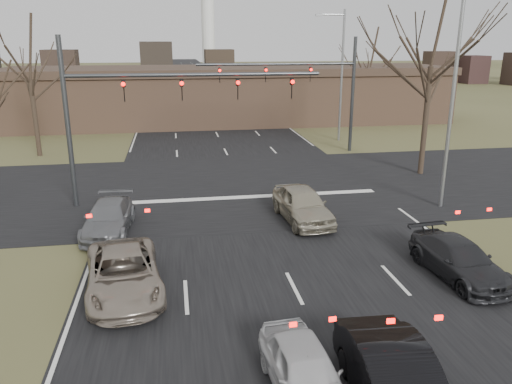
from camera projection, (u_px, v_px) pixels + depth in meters
The scene contains 17 objects.
ground at pixel (320, 341), 13.43m from camera, with size 360.00×360.00×0.00m, color #434424.
road_main at pixel (199, 98), 70.04m from camera, with size 14.00×300.00×0.02m, color black.
road_cross at pixel (243, 186), 27.57m from camera, with size 200.00×14.00×0.02m, color black.
building at pixel (230, 94), 48.82m from camera, with size 42.40×10.40×5.30m.
mast_arm_near at pixel (138, 100), 23.39m from camera, with size 12.12×0.24×8.00m.
mast_arm_far at pixel (315, 81), 34.63m from camera, with size 11.12×0.24×8.00m.
streetlight_right_near at pixel (450, 90), 22.61m from camera, with size 2.34×0.25×10.00m.
streetlight_right_far at pixel (340, 69), 38.73m from camera, with size 2.34×0.25×10.00m.
tree_right_near at pixel (436, 19), 27.65m from camera, with size 6.90×6.90×11.50m.
tree_left_far at pixel (26, 47), 32.84m from camera, with size 5.70×5.70×9.50m.
tree_right_far at pixel (371, 49), 46.77m from camera, with size 5.40×5.40×9.00m.
car_silver_suv at pixel (124, 273), 15.81m from camera, with size 2.27×4.93×1.37m, color gray.
car_white_sedan at pixel (305, 371), 11.22m from camera, with size 1.47×3.66×1.25m, color #B9BABB.
car_black_hatch at pixel (396, 383), 10.64m from camera, with size 1.57×4.50×1.48m, color black.
car_charcoal_sedan at pixel (459, 260), 16.91m from camera, with size 1.76×4.34×1.26m, color black.
car_grey_ahead at pixel (109, 218), 20.84m from camera, with size 1.81×4.44×1.29m, color slate.
car_silver_ahead at pixel (302, 204), 22.15m from camera, with size 1.83×4.54×1.55m, color #A39C84.
Camera 1 is at (-3.62, -11.23, 7.76)m, focal length 35.00 mm.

